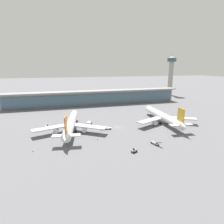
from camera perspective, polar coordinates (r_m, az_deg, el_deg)
ground_plane at (r=123.10m, az=1.80°, el=-4.75°), size 1200.00×1200.00×0.00m
airliner_left_stand at (r=116.42m, az=-12.78°, el=-3.68°), size 44.35×58.28×15.56m
airliner_centre_stand at (r=135.16m, az=15.73°, el=-1.39°), size 44.90×58.44×15.56m
service_truck_near_nose_white at (r=118.55m, az=-1.51°, el=-5.09°), size 6.87×2.18×2.70m
service_truck_under_wing_blue at (r=125.74m, az=-7.12°, el=-3.64°), size 4.73×7.64×3.10m
service_truck_mid_apron_grey at (r=99.09m, az=13.36°, el=-9.44°), size 3.23×6.91×2.70m
service_truck_by_tail_white at (r=128.86m, az=-19.53°, el=-4.31°), size 3.23×3.22×2.05m
service_truck_on_taxiway_grey at (r=89.03m, az=6.93°, el=-11.89°), size 3.30×2.71×2.05m
service_truck_at_far_stand_olive at (r=107.69m, az=-13.41°, el=-7.47°), size 2.20×3.13×2.05m
terminal_building at (r=195.00m, az=-5.22°, el=4.61°), size 184.91×12.80×15.20m
control_tower at (r=272.08m, az=17.95°, el=11.77°), size 12.00×12.00×58.44m
safety_cone_alpha at (r=102.70m, az=-4.55°, el=-8.52°), size 0.62×0.62×0.70m
safety_cone_bravo at (r=96.97m, az=-23.49°, el=-11.13°), size 0.62×0.62×0.70m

